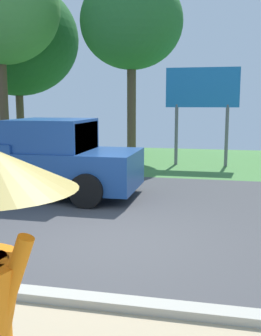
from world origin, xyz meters
TOP-DOWN VIEW (x-y plane):
  - ground_plane at (0.00, 2.95)m, footprint 40.00×22.00m
  - pickup_truck at (-2.62, 3.11)m, footprint 5.20×2.28m
  - roadside_billboard at (1.18, 8.78)m, footprint 2.60×0.12m
  - tree_left_far at (-7.51, 11.81)m, footprint 5.70×5.70m
  - tree_center_back at (-1.70, 10.13)m, footprint 4.05×4.05m

SIDE VIEW (x-z plane):
  - ground_plane at x=0.00m, z-range -0.15..0.05m
  - pickup_truck at x=-2.62m, z-range -0.07..1.81m
  - roadside_billboard at x=1.18m, z-range 0.80..4.30m
  - tree_left_far at x=-7.51m, z-range 1.28..9.03m
  - tree_center_back at x=-1.70m, z-range 1.75..8.99m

